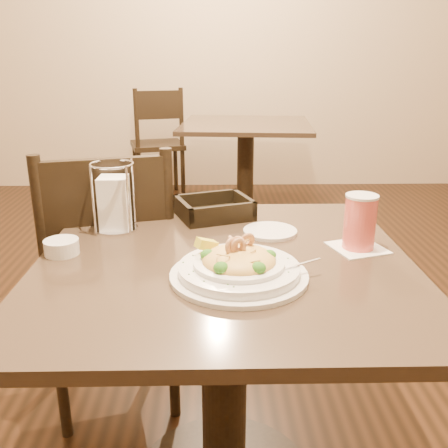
{
  "coord_description": "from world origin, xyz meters",
  "views": [
    {
      "loc": [
        -0.03,
        -1.12,
        1.19
      ],
      "look_at": [
        0.0,
        0.02,
        0.8
      ],
      "focal_mm": 40.0,
      "sensor_mm": 36.0,
      "label": 1
    }
  ],
  "objects_px": {
    "background_table": "(245,155)",
    "dining_chair_far": "(158,140)",
    "side_plate": "(270,231)",
    "pasta_bowl": "(239,266)",
    "bread_basket": "(214,210)",
    "main_table": "(224,339)",
    "drink_glass": "(360,222)",
    "napkin_caddy": "(114,201)",
    "dining_chair_near": "(110,274)",
    "butter_ramekin": "(62,247)"
  },
  "relations": [
    {
      "from": "dining_chair_far",
      "to": "pasta_bowl",
      "type": "relative_size",
      "value": 2.77
    },
    {
      "from": "side_plate",
      "to": "main_table",
      "type": "bearing_deg",
      "value": -126.89
    },
    {
      "from": "background_table",
      "to": "pasta_bowl",
      "type": "distance_m",
      "value": 2.59
    },
    {
      "from": "main_table",
      "to": "butter_ramekin",
      "type": "height_order",
      "value": "butter_ramekin"
    },
    {
      "from": "main_table",
      "to": "dining_chair_near",
      "type": "relative_size",
      "value": 0.97
    },
    {
      "from": "background_table",
      "to": "dining_chair_far",
      "type": "height_order",
      "value": "dining_chair_far"
    },
    {
      "from": "background_table",
      "to": "bread_basket",
      "type": "distance_m",
      "value": 2.16
    },
    {
      "from": "bread_basket",
      "to": "side_plate",
      "type": "bearing_deg",
      "value": -43.88
    },
    {
      "from": "drink_glass",
      "to": "butter_ramekin",
      "type": "distance_m",
      "value": 0.74
    },
    {
      "from": "butter_ramekin",
      "to": "side_plate",
      "type": "bearing_deg",
      "value": 14.81
    },
    {
      "from": "bread_basket",
      "to": "side_plate",
      "type": "height_order",
      "value": "bread_basket"
    },
    {
      "from": "main_table",
      "to": "bread_basket",
      "type": "distance_m",
      "value": 0.41
    },
    {
      "from": "dining_chair_far",
      "to": "butter_ramekin",
      "type": "height_order",
      "value": "dining_chair_far"
    },
    {
      "from": "main_table",
      "to": "pasta_bowl",
      "type": "xyz_separation_m",
      "value": [
        0.03,
        -0.11,
        0.25
      ]
    },
    {
      "from": "dining_chair_far",
      "to": "butter_ramekin",
      "type": "xyz_separation_m",
      "value": [
        0.08,
        -3.02,
        0.24
      ]
    },
    {
      "from": "background_table",
      "to": "dining_chair_far",
      "type": "xyz_separation_m",
      "value": [
        -0.69,
        0.6,
        0.0
      ]
    },
    {
      "from": "bread_basket",
      "to": "napkin_caddy",
      "type": "xyz_separation_m",
      "value": [
        -0.28,
        -0.11,
        0.06
      ]
    },
    {
      "from": "background_table",
      "to": "side_plate",
      "type": "relative_size",
      "value": 6.61
    },
    {
      "from": "dining_chair_near",
      "to": "side_plate",
      "type": "relative_size",
      "value": 6.28
    },
    {
      "from": "dining_chair_near",
      "to": "bread_basket",
      "type": "height_order",
      "value": "dining_chair_near"
    },
    {
      "from": "bread_basket",
      "to": "napkin_caddy",
      "type": "height_order",
      "value": "napkin_caddy"
    },
    {
      "from": "drink_glass",
      "to": "butter_ramekin",
      "type": "bearing_deg",
      "value": -178.45
    },
    {
      "from": "napkin_caddy",
      "to": "side_plate",
      "type": "height_order",
      "value": "napkin_caddy"
    },
    {
      "from": "napkin_caddy",
      "to": "butter_ramekin",
      "type": "distance_m",
      "value": 0.22
    },
    {
      "from": "butter_ramekin",
      "to": "pasta_bowl",
      "type": "bearing_deg",
      "value": -19.05
    },
    {
      "from": "side_plate",
      "to": "butter_ramekin",
      "type": "height_order",
      "value": "butter_ramekin"
    },
    {
      "from": "background_table",
      "to": "napkin_caddy",
      "type": "xyz_separation_m",
      "value": [
        -0.51,
        -2.24,
        0.31
      ]
    },
    {
      "from": "drink_glass",
      "to": "background_table",
      "type": "bearing_deg",
      "value": 93.11
    },
    {
      "from": "dining_chair_near",
      "to": "drink_glass",
      "type": "relative_size",
      "value": 5.94
    },
    {
      "from": "dining_chair_near",
      "to": "napkin_caddy",
      "type": "bearing_deg",
      "value": 96.55
    },
    {
      "from": "side_plate",
      "to": "pasta_bowl",
      "type": "bearing_deg",
      "value": -109.41
    },
    {
      "from": "dining_chair_near",
      "to": "pasta_bowl",
      "type": "distance_m",
      "value": 0.69
    },
    {
      "from": "bread_basket",
      "to": "pasta_bowl",
      "type": "bearing_deg",
      "value": -83.24
    },
    {
      "from": "napkin_caddy",
      "to": "butter_ramekin",
      "type": "bearing_deg",
      "value": -119.26
    },
    {
      "from": "main_table",
      "to": "side_plate",
      "type": "distance_m",
      "value": 0.32
    },
    {
      "from": "pasta_bowl",
      "to": "napkin_caddy",
      "type": "relative_size",
      "value": 1.75
    },
    {
      "from": "drink_glass",
      "to": "napkin_caddy",
      "type": "distance_m",
      "value": 0.66
    },
    {
      "from": "side_plate",
      "to": "butter_ramekin",
      "type": "relative_size",
      "value": 1.75
    },
    {
      "from": "dining_chair_near",
      "to": "napkin_caddy",
      "type": "height_order",
      "value": "dining_chair_near"
    },
    {
      "from": "pasta_bowl",
      "to": "bread_basket",
      "type": "height_order",
      "value": "pasta_bowl"
    },
    {
      "from": "background_table",
      "to": "dining_chair_near",
      "type": "relative_size",
      "value": 1.05
    },
    {
      "from": "butter_ramekin",
      "to": "background_table",
      "type": "bearing_deg",
      "value": 75.87
    },
    {
      "from": "bread_basket",
      "to": "drink_glass",
      "type": "bearing_deg",
      "value": -36.38
    },
    {
      "from": "bread_basket",
      "to": "main_table",
      "type": "bearing_deg",
      "value": -85.98
    },
    {
      "from": "pasta_bowl",
      "to": "napkin_caddy",
      "type": "bearing_deg",
      "value": 135.08
    },
    {
      "from": "dining_chair_far",
      "to": "napkin_caddy",
      "type": "height_order",
      "value": "dining_chair_far"
    },
    {
      "from": "dining_chair_far",
      "to": "drink_glass",
      "type": "relative_size",
      "value": 5.94
    },
    {
      "from": "background_table",
      "to": "pasta_bowl",
      "type": "height_order",
      "value": "pasta_bowl"
    },
    {
      "from": "bread_basket",
      "to": "dining_chair_near",
      "type": "bearing_deg",
      "value": 168.27
    },
    {
      "from": "pasta_bowl",
      "to": "bread_basket",
      "type": "distance_m",
      "value": 0.44
    }
  ]
}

